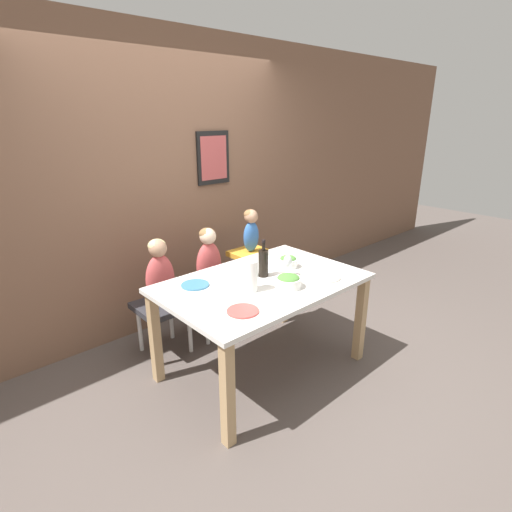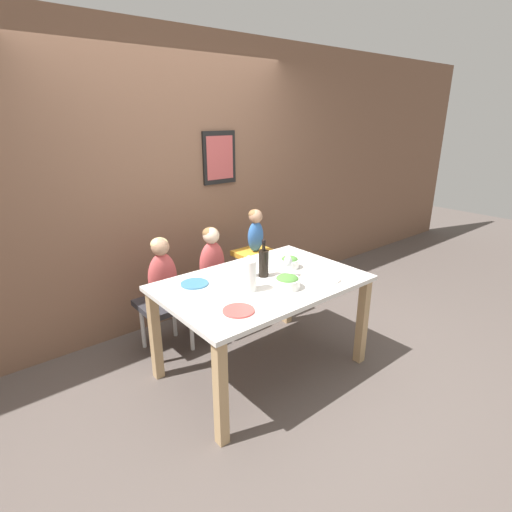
# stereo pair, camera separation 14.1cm
# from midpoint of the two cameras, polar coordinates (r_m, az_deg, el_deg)

# --- Properties ---
(ground_plane) EXTENTS (14.00, 14.00, 0.00)m
(ground_plane) POSITION_cam_midpoint_polar(r_m,az_deg,el_deg) (3.42, -0.35, -15.69)
(ground_plane) COLOR #564C47
(wall_back) EXTENTS (10.00, 0.09, 2.70)m
(wall_back) POSITION_cam_midpoint_polar(r_m,az_deg,el_deg) (3.87, -13.16, 9.84)
(wall_back) COLOR brown
(wall_back) RESTS_ON ground_plane
(dining_table) EXTENTS (1.53, 1.00, 0.78)m
(dining_table) POSITION_cam_midpoint_polar(r_m,az_deg,el_deg) (3.07, -0.37, -5.30)
(dining_table) COLOR white
(dining_table) RESTS_ON ground_plane
(chair_far_left) EXTENTS (0.43, 0.42, 0.46)m
(chair_far_left) POSITION_cam_midpoint_polar(r_m,az_deg,el_deg) (3.53, -14.26, -7.58)
(chair_far_left) COLOR silver
(chair_far_left) RESTS_ON ground_plane
(chair_far_center) EXTENTS (0.43, 0.42, 0.46)m
(chair_far_center) POSITION_cam_midpoint_polar(r_m,az_deg,el_deg) (3.76, -7.63, -5.41)
(chair_far_center) COLOR silver
(chair_far_center) RESTS_ON ground_plane
(chair_right_highchair) EXTENTS (0.37, 0.35, 0.70)m
(chair_right_highchair) POSITION_cam_midpoint_polar(r_m,az_deg,el_deg) (3.99, -1.70, -1.30)
(chair_right_highchair) COLOR silver
(chair_right_highchair) RESTS_ON ground_plane
(person_child_left) EXTENTS (0.26, 0.15, 0.56)m
(person_child_left) POSITION_cam_midpoint_polar(r_m,az_deg,el_deg) (3.39, -14.77, -2.16)
(person_child_left) COLOR #C64C4C
(person_child_left) RESTS_ON chair_far_left
(person_child_center) EXTENTS (0.26, 0.15, 0.56)m
(person_child_center) POSITION_cam_midpoint_polar(r_m,az_deg,el_deg) (3.62, -7.90, -0.25)
(person_child_center) COLOR #C64C4C
(person_child_center) RESTS_ON chair_far_center
(person_baby_right) EXTENTS (0.18, 0.14, 0.42)m
(person_baby_right) POSITION_cam_midpoint_polar(r_m,az_deg,el_deg) (3.87, -1.77, 4.04)
(person_baby_right) COLOR #3366B2
(person_baby_right) RESTS_ON chair_right_highchair
(wine_bottle) EXTENTS (0.08, 0.08, 0.30)m
(wine_bottle) POSITION_cam_midpoint_polar(r_m,az_deg,el_deg) (3.08, -0.25, -0.93)
(wine_bottle) COLOR black
(wine_bottle) RESTS_ON dining_table
(paper_towel_roll) EXTENTS (0.10, 0.10, 0.23)m
(paper_towel_roll) POSITION_cam_midpoint_polar(r_m,az_deg,el_deg) (2.82, -2.21, -2.86)
(paper_towel_roll) COLOR white
(paper_towel_roll) RESTS_ON dining_table
(wine_glass_near) EXTENTS (0.07, 0.07, 0.17)m
(wine_glass_near) POSITION_cam_midpoint_polar(r_m,az_deg,el_deg) (3.08, 3.24, -0.84)
(wine_glass_near) COLOR white
(wine_glass_near) RESTS_ON dining_table
(wine_glass_far) EXTENTS (0.07, 0.07, 0.17)m
(wine_glass_far) POSITION_cam_midpoint_polar(r_m,az_deg,el_deg) (3.06, -2.34, -0.95)
(wine_glass_far) COLOR white
(wine_glass_far) RESTS_ON dining_table
(salad_bowl_large) EXTENTS (0.19, 0.19, 0.10)m
(salad_bowl_large) POSITION_cam_midpoint_polar(r_m,az_deg,el_deg) (2.91, 3.26, -3.60)
(salad_bowl_large) COLOR white
(salad_bowl_large) RESTS_ON dining_table
(salad_bowl_small) EXTENTS (0.16, 0.16, 0.10)m
(salad_bowl_small) POSITION_cam_midpoint_polar(r_m,az_deg,el_deg) (3.29, 3.38, -0.79)
(salad_bowl_small) COLOR white
(salad_bowl_small) RESTS_ON dining_table
(dinner_plate_front_left) EXTENTS (0.21, 0.21, 0.01)m
(dinner_plate_front_left) POSITION_cam_midpoint_polar(r_m,az_deg,el_deg) (2.58, -3.48, -7.86)
(dinner_plate_front_left) COLOR #D14C47
(dinner_plate_front_left) RESTS_ON dining_table
(dinner_plate_back_left) EXTENTS (0.21, 0.21, 0.01)m
(dinner_plate_back_left) POSITION_cam_midpoint_polar(r_m,az_deg,el_deg) (2.99, -10.04, -4.10)
(dinner_plate_back_left) COLOR teal
(dinner_plate_back_left) RESTS_ON dining_table
(dinner_plate_back_right) EXTENTS (0.21, 0.21, 0.01)m
(dinner_plate_back_right) POSITION_cam_midpoint_polar(r_m,az_deg,el_deg) (3.53, 2.38, -0.08)
(dinner_plate_back_right) COLOR silver
(dinner_plate_back_right) RESTS_ON dining_table
(dinner_plate_front_right) EXTENTS (0.21, 0.21, 0.01)m
(dinner_plate_front_right) POSITION_cam_midpoint_polar(r_m,az_deg,el_deg) (3.11, 8.76, -3.06)
(dinner_plate_front_right) COLOR silver
(dinner_plate_front_right) RESTS_ON dining_table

